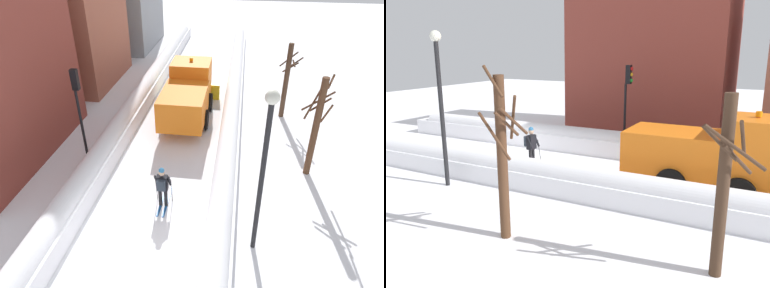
{
  "view_description": "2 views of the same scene",
  "coord_description": "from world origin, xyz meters",
  "views": [
    {
      "loc": [
        3.11,
        -7.62,
        9.2
      ],
      "look_at": [
        1.21,
        5.34,
        1.06
      ],
      "focal_mm": 32.17,
      "sensor_mm": 36.0,
      "label": 1
    },
    {
      "loc": [
        14.26,
        11.69,
        5.12
      ],
      "look_at": [
        1.41,
        5.09,
        1.55
      ],
      "focal_mm": 36.32,
      "sensor_mm": 36.0,
      "label": 2
    }
  ],
  "objects": [
    {
      "name": "ground_plane",
      "position": [
        0.0,
        10.0,
        0.0
      ],
      "size": [
        80.0,
        80.0,
        0.0
      ],
      "primitive_type": "plane",
      "color": "white"
    },
    {
      "name": "snowbank_left",
      "position": [
        -2.77,
        10.0,
        0.6
      ],
      "size": [
        1.1,
        36.0,
        1.27
      ],
      "color": "white",
      "rests_on": "ground"
    },
    {
      "name": "snowbank_right",
      "position": [
        2.77,
        10.0,
        0.53
      ],
      "size": [
        1.1,
        36.0,
        1.16
      ],
      "color": "white",
      "rests_on": "ground"
    },
    {
      "name": "building_brick_mid",
      "position": [
        -8.98,
        14.67,
        4.19
      ],
      "size": [
        6.96,
        7.19,
        8.36
      ],
      "color": "#9E5642",
      "rests_on": "ground"
    },
    {
      "name": "plow_truck",
      "position": [
        0.31,
        9.85,
        1.48
      ],
      "size": [
        3.2,
        5.98,
        3.12
      ],
      "color": "orange",
      "rests_on": "ground"
    },
    {
      "name": "skier",
      "position": [
        0.52,
        2.33,
        1.0
      ],
      "size": [
        0.62,
        1.8,
        1.81
      ],
      "color": "black",
      "rests_on": "ground"
    },
    {
      "name": "traffic_light_pole",
      "position": [
        -3.74,
        5.16,
        3.05
      ],
      "size": [
        0.28,
        0.42,
        4.34
      ],
      "color": "black",
      "rests_on": "ground"
    },
    {
      "name": "street_lamp",
      "position": [
        3.98,
        0.77,
        3.59
      ],
      "size": [
        0.4,
        0.4,
        5.74
      ],
      "color": "black",
      "rests_on": "ground"
    },
    {
      "name": "bare_tree_near",
      "position": [
        6.37,
        5.38,
        2.36
      ],
      "size": [
        1.24,
        1.04,
        4.72
      ],
      "color": "#4F3220",
      "rests_on": "ground"
    },
    {
      "name": "bare_tree_mid",
      "position": [
        5.67,
        10.86,
        2.2
      ],
      "size": [
        1.1,
        1.36,
        4.23
      ],
      "color": "#432E1F",
      "rests_on": "ground"
    }
  ]
}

